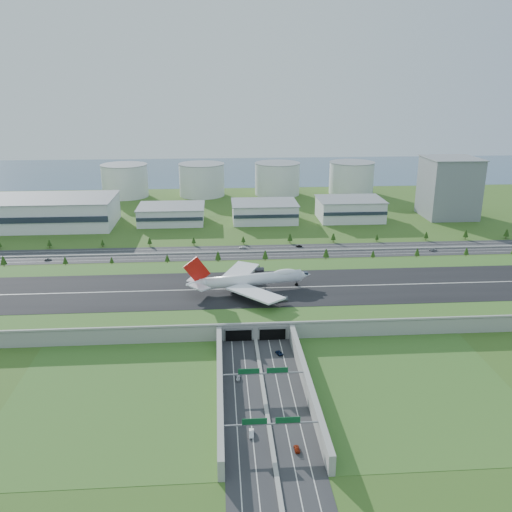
{
  "coord_description": "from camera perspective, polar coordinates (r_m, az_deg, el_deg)",
  "views": [
    {
      "loc": [
        -17.21,
        -294.87,
        124.87
      ],
      "look_at": [
        6.28,
        35.0,
        16.61
      ],
      "focal_mm": 38.0,
      "sensor_mm": 36.0,
      "label": 1
    }
  ],
  "objects": [
    {
      "name": "car_3",
      "position": [
        203.23,
        4.32,
        -19.56
      ],
      "size": [
        2.07,
        4.72,
        1.35
      ],
      "primitive_type": "imported",
      "rotation": [
        0.0,
        0.0,
        3.18
      ],
      "color": "maroon",
      "rests_on": "ground"
    },
    {
      "name": "fuel_tank_c",
      "position": [
        617.99,
        2.25,
        8.11
      ],
      "size": [
        50.0,
        50.0,
        35.0
      ],
      "primitive_type": "cylinder",
      "color": "silver",
      "rests_on": "ground"
    },
    {
      "name": "sign_gantry_far",
      "position": [
        203.39,
        1.61,
        -17.32
      ],
      "size": [
        38.7,
        0.7,
        9.8
      ],
      "color": "gray",
      "rests_on": "ground"
    },
    {
      "name": "hangar_west",
      "position": [
        515.99,
        -21.25,
        4.31
      ],
      "size": [
        120.0,
        60.0,
        25.0
      ],
      "primitive_type": "cube",
      "color": "silver",
      "rests_on": "ground"
    },
    {
      "name": "car_0",
      "position": [
        242.1,
        -1.9,
        -12.69
      ],
      "size": [
        2.2,
        4.72,
        1.57
      ],
      "primitive_type": "imported",
      "rotation": [
        0.0,
        0.0,
        -0.08
      ],
      "color": "silver",
      "rests_on": "ground"
    },
    {
      "name": "hangar_mid_a",
      "position": [
        500.7,
        -8.89,
        4.35
      ],
      "size": [
        58.0,
        42.0,
        15.0
      ],
      "primitive_type": "cube",
      "color": "silver",
      "rests_on": "ground"
    },
    {
      "name": "sign_gantry_near",
      "position": [
        232.66,
        0.75,
        -12.33
      ],
      "size": [
        38.7,
        0.7,
        9.8
      ],
      "color": "gray",
      "rests_on": "ground"
    },
    {
      "name": "car_6",
      "position": [
        434.73,
        18.13,
        0.63
      ],
      "size": [
        6.27,
        4.19,
        1.6
      ],
      "primitive_type": "imported",
      "rotation": [
        0.0,
        0.0,
        1.86
      ],
      "color": "#B5B6BA",
      "rests_on": "ground"
    },
    {
      "name": "car_1",
      "position": [
        209.43,
        -0.48,
        -18.15
      ],
      "size": [
        2.07,
        5.16,
        1.67
      ],
      "primitive_type": "imported",
      "rotation": [
        0.0,
        0.0,
        -0.06
      ],
      "color": "white",
      "rests_on": "ground"
    },
    {
      "name": "hangar_mid_c",
      "position": [
        513.17,
        9.85,
        4.87
      ],
      "size": [
        58.0,
        42.0,
        19.0
      ],
      "primitive_type": "cube",
      "color": "silver",
      "rests_on": "ground"
    },
    {
      "name": "boeing_747",
      "position": [
        312.95,
        -0.63,
        -2.51
      ],
      "size": [
        75.0,
        70.28,
        23.37
      ],
      "rotation": [
        0.0,
        0.0,
        0.18
      ],
      "color": "white",
      "rests_on": "airfield_deck"
    },
    {
      "name": "car_4",
      "position": [
        418.88,
        -21.06,
        -0.33
      ],
      "size": [
        5.24,
        2.76,
        1.7
      ],
      "primitive_type": "imported",
      "rotation": [
        0.0,
        0.0,
        1.73
      ],
      "color": "#5D5E62",
      "rests_on": "ground"
    },
    {
      "name": "underpass_road",
      "position": [
        230.75,
        0.84,
        -13.63
      ],
      "size": [
        38.8,
        120.4,
        8.0
      ],
      "color": "#28282B",
      "rests_on": "ground"
    },
    {
      "name": "office_tower",
      "position": [
        544.64,
        19.65,
        6.78
      ],
      "size": [
        46.0,
        46.0,
        55.0
      ],
      "primitive_type": "cube",
      "color": "slate",
      "rests_on": "ground"
    },
    {
      "name": "car_2",
      "position": [
        262.11,
        2.44,
        -10.14
      ],
      "size": [
        4.06,
        5.6,
        1.42
      ],
      "primitive_type": "imported",
      "rotation": [
        0.0,
        0.0,
        3.52
      ],
      "color": "#0C1A3C",
      "rests_on": "ground"
    },
    {
      "name": "airfield_deck",
      "position": [
        319.02,
        -0.68,
        -4.12
      ],
      "size": [
        520.0,
        100.0,
        9.2
      ],
      "color": "gray",
      "rests_on": "ground"
    },
    {
      "name": "car_5",
      "position": [
        423.71,
        4.53,
        1.06
      ],
      "size": [
        4.93,
        2.04,
        1.59
      ],
      "primitive_type": "imported",
      "rotation": [
        0.0,
        0.0,
        -1.65
      ],
      "color": "black",
      "rests_on": "ground"
    },
    {
      "name": "north_expressway",
      "position": [
        409.72,
        -1.47,
        0.38
      ],
      "size": [
        560.0,
        36.0,
        0.12
      ],
      "primitive_type": "cube",
      "color": "#28282B",
      "rests_on": "ground"
    },
    {
      "name": "fuel_tank_b",
      "position": [
        614.58,
        -5.73,
        7.98
      ],
      "size": [
        50.0,
        50.0,
        35.0
      ],
      "primitive_type": "cylinder",
      "color": "silver",
      "rests_on": "ground"
    },
    {
      "name": "hangar_mid_b",
      "position": [
        500.42,
        0.88,
        4.68
      ],
      "size": [
        58.0,
        42.0,
        17.0
      ],
      "primitive_type": "cube",
      "color": "silver",
      "rests_on": "ground"
    },
    {
      "name": "ground",
      "position": [
        320.68,
        -0.68,
        -4.79
      ],
      "size": [
        1200.0,
        1200.0,
        0.0
      ],
      "primitive_type": "plane",
      "color": "#3A551A",
      "rests_on": "ground"
    },
    {
      "name": "bay_water",
      "position": [
        785.05,
        -2.8,
        8.96
      ],
      "size": [
        1200.0,
        260.0,
        0.06
      ],
      "primitive_type": "cube",
      "color": "#3B5772",
      "rests_on": "ground"
    },
    {
      "name": "tree_row",
      "position": [
        408.09,
        -0.25,
        0.97
      ],
      "size": [
        502.66,
        48.51,
        8.29
      ],
      "color": "#3D2819",
      "rests_on": "ground"
    },
    {
      "name": "car_7",
      "position": [
        419.33,
        -1.46,
        0.93
      ],
      "size": [
        5.74,
        2.75,
        1.61
      ],
      "primitive_type": "imported",
      "rotation": [
        0.0,
        0.0,
        -1.66
      ],
      "color": "white",
      "rests_on": "ground"
    },
    {
      "name": "fuel_tank_d",
      "position": [
        632.9,
        10.0,
        8.09
      ],
      "size": [
        50.0,
        50.0,
        35.0
      ],
      "primitive_type": "cylinder",
      "color": "silver",
      "rests_on": "ground"
    },
    {
      "name": "fuel_tank_a",
      "position": [
        622.86,
        -13.63,
        7.69
      ],
      "size": [
        50.0,
        50.0,
        35.0
      ],
      "primitive_type": "cylinder",
      "color": "silver",
      "rests_on": "ground"
    }
  ]
}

